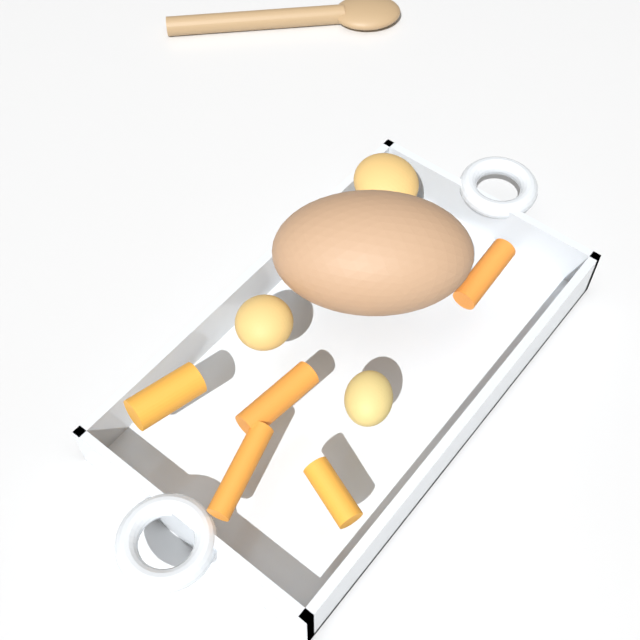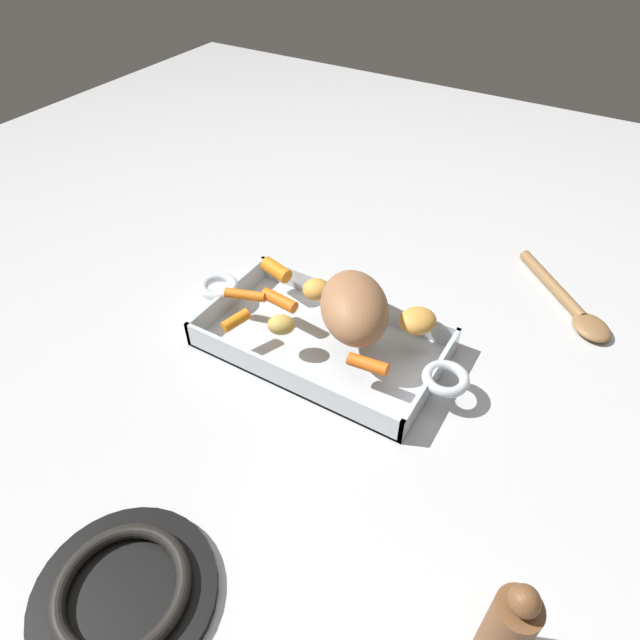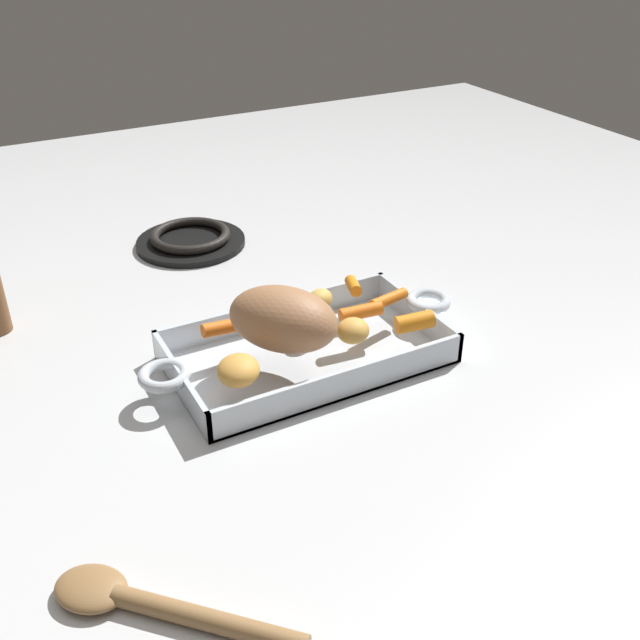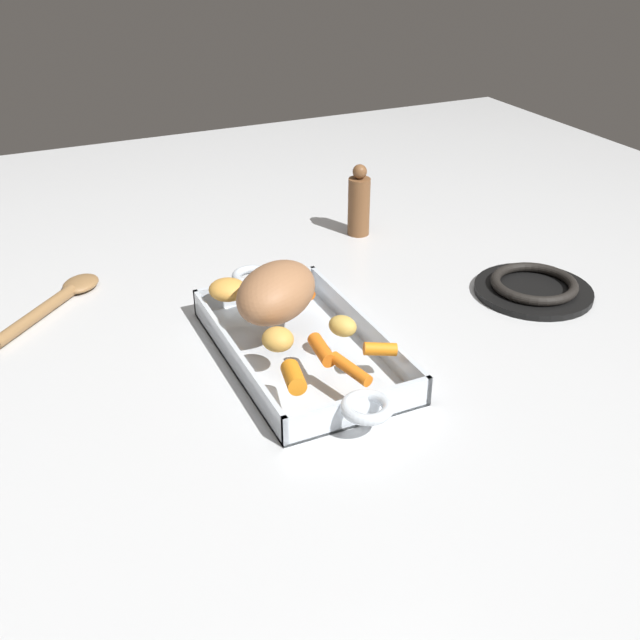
{
  "view_description": "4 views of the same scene",
  "coord_description": "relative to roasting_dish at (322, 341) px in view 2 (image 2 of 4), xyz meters",
  "views": [
    {
      "loc": [
        -0.3,
        -0.21,
        0.59
      ],
      "look_at": [
        -0.02,
        0.02,
        0.07
      ],
      "focal_mm": 50.56,
      "sensor_mm": 36.0,
      "label": 1
    },
    {
      "loc": [
        0.31,
        -0.52,
        0.6
      ],
      "look_at": [
        -0.0,
        -0.0,
        0.06
      ],
      "focal_mm": 31.04,
      "sensor_mm": 36.0,
      "label": 2
    },
    {
      "loc": [
        0.38,
        0.74,
        0.56
      ],
      "look_at": [
        -0.02,
        0.01,
        0.06
      ],
      "focal_mm": 41.26,
      "sensor_mm": 36.0,
      "label": 3
    },
    {
      "loc": [
        -0.84,
        0.36,
        0.58
      ],
      "look_at": [
        -0.01,
        -0.03,
        0.06
      ],
      "focal_mm": 42.35,
      "sensor_mm": 36.0,
      "label": 4
    }
  ],
  "objects": [
    {
      "name": "ground_plane",
      "position": [
        0.0,
        0.0,
        -0.01
      ],
      "size": [
        2.37,
        2.37,
        0.0
      ],
      "primitive_type": "plane",
      "color": "silver"
    },
    {
      "name": "roasting_dish",
      "position": [
        0.0,
        0.0,
        0.0
      ],
      "size": [
        0.46,
        0.21,
        0.05
      ],
      "color": "silver",
      "rests_on": "ground_plane"
    },
    {
      "name": "pork_roast",
      "position": [
        0.04,
        0.02,
        0.07
      ],
      "size": [
        0.17,
        0.17,
        0.08
      ],
      "primitive_type": "ellipsoid",
      "rotation": [
        0.0,
        0.0,
        5.37
      ],
      "color": "#9B6945",
      "rests_on": "roasting_dish"
    },
    {
      "name": "baby_carrot_southeast",
      "position": [
        -0.08,
        0.01,
        0.04
      ],
      "size": [
        0.06,
        0.03,
        0.02
      ],
      "primitive_type": "cylinder",
      "rotation": [
        1.57,
        0.0,
        1.47
      ],
      "color": "orange",
      "rests_on": "roasting_dish"
    },
    {
      "name": "baby_carrot_center_left",
      "position": [
        -0.13,
        0.07,
        0.04
      ],
      "size": [
        0.06,
        0.03,
        0.03
      ],
      "primitive_type": "cylinder",
      "rotation": [
        1.51,
        0.0,
        4.5
      ],
      "color": "orange",
      "rests_on": "roasting_dish"
    },
    {
      "name": "baby_carrot_northeast",
      "position": [
        0.1,
        -0.05,
        0.04
      ],
      "size": [
        0.06,
        0.02,
        0.02
      ],
      "primitive_type": "cylinder",
      "rotation": [
        1.67,
        0.0,
        4.74
      ],
      "color": "orange",
      "rests_on": "roasting_dish"
    },
    {
      "name": "baby_carrot_long",
      "position": [
        -0.11,
        -0.07,
        0.04
      ],
      "size": [
        0.03,
        0.05,
        0.02
      ],
      "primitive_type": "cylinder",
      "rotation": [
        1.67,
        0.0,
        5.95
      ],
      "color": "orange",
      "rests_on": "roasting_dish"
    },
    {
      "name": "baby_carrot_short",
      "position": [
        -0.13,
        -0.01,
        0.04
      ],
      "size": [
        0.07,
        0.03,
        0.02
      ],
      "primitive_type": "cylinder",
      "rotation": [
        1.64,
        0.0,
        4.97
      ],
      "color": "orange",
      "rests_on": "roasting_dish"
    },
    {
      "name": "potato_corner",
      "position": [
        -0.04,
        -0.04,
        0.05
      ],
      "size": [
        0.05,
        0.05,
        0.03
      ],
      "primitive_type": "ellipsoid",
      "rotation": [
        0.0,
        0.0,
        3.65
      ],
      "color": "gold",
      "rests_on": "roasting_dish"
    },
    {
      "name": "potato_near_roast",
      "position": [
        0.12,
        0.06,
        0.05
      ],
      "size": [
        0.07,
        0.08,
        0.03
      ],
      "primitive_type": "ellipsoid",
      "rotation": [
        0.0,
        0.0,
        1.04
      ],
      "color": "gold",
      "rests_on": "roasting_dish"
    },
    {
      "name": "potato_halved",
      "position": [
        -0.04,
        0.05,
        0.05
      ],
      "size": [
        0.06,
        0.06,
        0.03
      ],
      "primitive_type": "ellipsoid",
      "rotation": [
        0.0,
        0.0,
        2.08
      ],
      "color": "gold",
      "rests_on": "roasting_dish"
    },
    {
      "name": "stove_burner_rear",
      "position": [
        0.01,
        -0.42,
        -0.0
      ],
      "size": [
        0.19,
        0.19,
        0.03
      ],
      "color": "black",
      "rests_on": "ground_plane"
    },
    {
      "name": "serving_spoon",
      "position": [
        0.31,
        0.29,
        -0.0
      ],
      "size": [
        0.2,
        0.19,
        0.02
      ],
      "rotation": [
        0.0,
        0.0,
        5.5
      ],
      "color": "olive",
      "rests_on": "ground_plane"
    },
    {
      "name": "pepper_mill",
      "position": [
        0.36,
        -0.28,
        0.05
      ],
      "size": [
        0.04,
        0.04,
        0.14
      ],
      "color": "brown",
      "rests_on": "ground_plane"
    }
  ]
}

